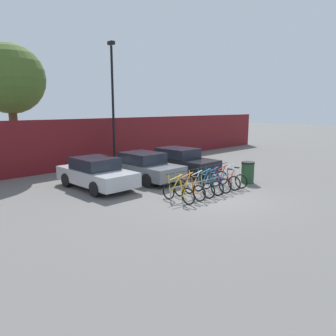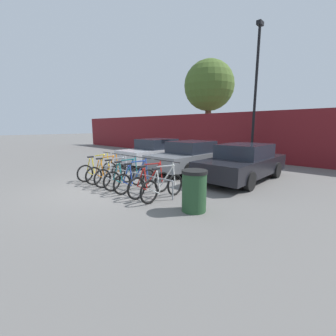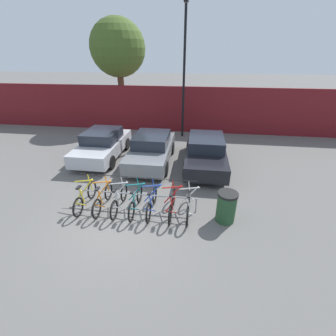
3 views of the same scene
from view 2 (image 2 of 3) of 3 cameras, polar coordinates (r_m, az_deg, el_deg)
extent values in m
plane|color=#605E5B|center=(7.85, -15.44, -5.15)|extent=(120.00, 120.00, 0.00)
cube|color=maroon|center=(14.91, 17.33, 7.73)|extent=(36.00, 0.16, 2.95)
cylinder|color=gray|center=(7.80, -9.99, -0.88)|extent=(4.07, 0.04, 0.04)
cylinder|color=gray|center=(9.53, -17.34, -0.83)|extent=(0.04, 0.04, 0.55)
cylinder|color=gray|center=(6.40, 1.23, -5.77)|extent=(0.04, 0.04, 0.55)
torus|color=black|center=(8.99, -20.30, -1.30)|extent=(0.06, 0.66, 0.66)
torus|color=black|center=(9.50, -14.65, -0.39)|extent=(0.06, 0.66, 0.66)
cylinder|color=yellow|center=(9.25, -16.66, 1.24)|extent=(0.60, 0.04, 0.76)
cylinder|color=yellow|center=(9.19, -17.04, 3.11)|extent=(0.68, 0.04, 0.16)
cylinder|color=yellow|center=(9.10, -18.46, 0.61)|extent=(0.14, 0.04, 0.63)
cylinder|color=yellow|center=(9.01, -19.58, 0.60)|extent=(0.32, 0.03, 0.58)
cylinder|color=yellow|center=(9.09, -19.17, -1.28)|extent=(0.40, 0.03, 0.08)
cylinder|color=yellow|center=(9.42, -14.96, 1.63)|extent=(0.12, 0.04, 0.69)
cylinder|color=black|center=(9.35, -15.29, 3.81)|extent=(0.52, 0.03, 0.03)
cube|color=black|center=(9.01, -19.10, 2.67)|extent=(0.10, 0.22, 0.05)
torus|color=black|center=(8.44, -18.34, -1.93)|extent=(0.06, 0.66, 0.66)
torus|color=black|center=(8.97, -12.47, -0.92)|extent=(0.06, 0.66, 0.66)
cylinder|color=orange|center=(8.72, -14.53, 0.80)|extent=(0.60, 0.04, 0.76)
cylinder|color=orange|center=(8.64, -14.92, 2.78)|extent=(0.68, 0.04, 0.16)
cylinder|color=orange|center=(8.56, -16.41, 0.12)|extent=(0.14, 0.04, 0.63)
cylinder|color=orange|center=(8.45, -17.58, 0.11)|extent=(0.32, 0.03, 0.58)
cylinder|color=orange|center=(8.54, -17.16, -1.89)|extent=(0.40, 0.03, 0.08)
cylinder|color=orange|center=(8.89, -12.78, 1.22)|extent=(0.12, 0.04, 0.69)
cylinder|color=black|center=(8.82, -13.10, 3.53)|extent=(0.52, 0.03, 0.03)
cube|color=black|center=(8.46, -17.07, 2.31)|extent=(0.10, 0.22, 0.05)
torus|color=black|center=(7.94, -16.30, -2.57)|extent=(0.06, 0.66, 0.66)
torus|color=black|center=(8.51, -10.23, -1.46)|extent=(0.06, 0.66, 0.66)
cylinder|color=#B7B7BC|center=(8.24, -12.35, 0.35)|extent=(0.60, 0.04, 0.76)
cylinder|color=#B7B7BC|center=(8.16, -12.73, 2.44)|extent=(0.68, 0.04, 0.16)
cylinder|color=#B7B7BC|center=(8.06, -14.29, -0.38)|extent=(0.14, 0.04, 0.63)
cylinder|color=#B7B7BC|center=(7.96, -15.50, -0.40)|extent=(0.32, 0.03, 0.58)
cylinder|color=#B7B7BC|center=(8.05, -15.08, -2.52)|extent=(0.40, 0.03, 0.08)
cylinder|color=#B7B7BC|center=(8.42, -10.54, 0.80)|extent=(0.12, 0.04, 0.69)
cylinder|color=black|center=(8.34, -10.85, 3.23)|extent=(0.52, 0.03, 0.03)
cube|color=black|center=(7.96, -14.96, 1.93)|extent=(0.10, 0.22, 0.05)
torus|color=black|center=(7.46, -14.03, -3.28)|extent=(0.06, 0.66, 0.66)
torus|color=black|center=(8.06, -7.77, -2.05)|extent=(0.06, 0.66, 0.66)
cylinder|color=#197A7F|center=(7.78, -9.93, -0.16)|extent=(0.60, 0.04, 0.76)
cylinder|color=#197A7F|center=(7.69, -10.31, 2.06)|extent=(0.68, 0.04, 0.16)
cylinder|color=#197A7F|center=(7.59, -11.93, -0.94)|extent=(0.14, 0.04, 0.63)
cylinder|color=#197A7F|center=(7.48, -13.18, -0.97)|extent=(0.32, 0.03, 0.58)
cylinder|color=#197A7F|center=(7.57, -12.76, -3.22)|extent=(0.40, 0.03, 0.08)
cylinder|color=#197A7F|center=(7.97, -8.07, 0.33)|extent=(0.12, 0.04, 0.69)
cylinder|color=black|center=(7.89, -8.37, 2.90)|extent=(0.52, 0.03, 0.03)
cube|color=black|center=(7.48, -12.61, 1.51)|extent=(0.10, 0.22, 0.05)
torus|color=black|center=(7.02, -11.56, -4.05)|extent=(0.06, 0.66, 0.66)
torus|color=black|center=(7.65, -5.15, -2.67)|extent=(0.06, 0.66, 0.66)
cylinder|color=#284CB7|center=(7.35, -7.33, -0.70)|extent=(0.60, 0.04, 0.76)
cylinder|color=#284CB7|center=(7.26, -7.70, 1.64)|extent=(0.68, 0.04, 0.16)
cylinder|color=#284CB7|center=(7.16, -9.38, -1.55)|extent=(0.14, 0.04, 0.63)
cylinder|color=#284CB7|center=(7.04, -10.67, -1.59)|extent=(0.32, 0.03, 0.58)
cylinder|color=#284CB7|center=(7.14, -10.25, -3.96)|extent=(0.40, 0.03, 0.08)
cylinder|color=#284CB7|center=(7.55, -5.43, -0.17)|extent=(0.12, 0.04, 0.69)
cylinder|color=black|center=(7.47, -5.72, 2.54)|extent=(0.52, 0.03, 0.03)
cube|color=black|center=(7.04, -10.06, 1.05)|extent=(0.10, 0.22, 0.05)
torus|color=black|center=(6.49, -8.03, -5.13)|extent=(0.06, 0.66, 0.66)
torus|color=black|center=(7.17, -1.49, -3.52)|extent=(0.06, 0.66, 0.66)
cylinder|color=red|center=(6.85, -3.66, -1.46)|extent=(0.60, 0.04, 0.76)
cylinder|color=red|center=(6.75, -4.01, 1.04)|extent=(0.68, 0.04, 0.16)
cylinder|color=red|center=(6.64, -5.76, -2.40)|extent=(0.14, 0.04, 0.63)
cylinder|color=red|center=(6.51, -7.09, -2.47)|extent=(0.32, 0.03, 0.58)
cylinder|color=red|center=(6.62, -6.68, -5.01)|extent=(0.40, 0.03, 0.08)
cylinder|color=red|center=(7.06, -1.74, -0.87)|extent=(0.12, 0.04, 0.69)
cylinder|color=black|center=(6.97, -2.00, 2.02)|extent=(0.52, 0.03, 0.03)
cube|color=black|center=(6.51, -6.43, 0.38)|extent=(0.10, 0.22, 0.05)
torus|color=black|center=(6.09, -4.80, -6.10)|extent=(0.06, 0.66, 0.66)
torus|color=black|center=(6.81, 1.77, -4.27)|extent=(0.06, 0.66, 0.66)
cylinder|color=silver|center=(6.47, -0.36, -2.14)|extent=(0.60, 0.04, 0.76)
cylinder|color=silver|center=(6.37, -0.69, 0.50)|extent=(0.68, 0.04, 0.16)
cylinder|color=silver|center=(6.25, -2.48, -3.16)|extent=(0.14, 0.04, 0.63)
cylinder|color=silver|center=(6.11, -3.82, -3.26)|extent=(0.32, 0.03, 0.58)
cylinder|color=silver|center=(6.23, -3.43, -5.94)|extent=(0.40, 0.03, 0.08)
cylinder|color=silver|center=(6.70, 1.55, -1.49)|extent=(0.12, 0.04, 0.69)
cylinder|color=black|center=(6.60, 1.32, 1.56)|extent=(0.52, 0.03, 0.03)
cube|color=black|center=(6.12, -3.12, -0.22)|extent=(0.10, 0.22, 0.05)
cube|color=#B7B7BC|center=(12.43, -3.20, 3.53)|extent=(1.80, 4.12, 0.62)
cube|color=#1E232D|center=(12.45, -2.88, 6.18)|extent=(1.58, 1.90, 0.52)
cylinder|color=black|center=(13.90, -2.07, 3.25)|extent=(0.20, 0.64, 0.64)
cylinder|color=black|center=(12.76, 3.37, 2.59)|extent=(0.20, 0.64, 0.64)
cylinder|color=black|center=(12.34, -9.96, 2.19)|extent=(0.20, 0.64, 0.64)
cylinder|color=black|center=(11.04, -4.59, 1.35)|extent=(0.20, 0.64, 0.64)
cube|color=slate|center=(10.53, 5.56, 2.24)|extent=(1.80, 4.25, 0.62)
cube|color=#1E232D|center=(10.55, 5.96, 5.37)|extent=(1.58, 1.96, 0.52)
cylinder|color=black|center=(12.05, 5.89, 2.09)|extent=(0.20, 0.64, 0.64)
cylinder|color=black|center=(11.11, 12.92, 1.17)|extent=(0.20, 0.64, 0.64)
cylinder|color=black|center=(10.21, -2.51, 0.63)|extent=(0.20, 0.64, 0.64)
cylinder|color=black|center=(9.09, 5.06, -0.63)|extent=(0.20, 0.64, 0.64)
cube|color=black|center=(9.22, 18.44, 0.58)|extent=(1.80, 4.51, 0.62)
cube|color=#1E232D|center=(9.25, 18.94, 4.15)|extent=(1.58, 2.07, 0.52)
cylinder|color=black|center=(10.79, 17.17, 0.70)|extent=(0.20, 0.64, 0.64)
cylinder|color=black|center=(10.18, 25.84, -0.45)|extent=(0.20, 0.64, 0.64)
cylinder|color=black|center=(8.54, 9.43, -1.45)|extent=(0.20, 0.64, 0.64)
cylinder|color=black|center=(7.76, 20.01, -3.16)|extent=(0.20, 0.64, 0.64)
cylinder|color=black|center=(13.52, 21.22, 16.10)|extent=(0.14, 0.14, 7.10)
cube|color=black|center=(14.40, 22.35, 30.86)|extent=(0.24, 0.44, 0.20)
cylinder|color=#234728|center=(5.57, 6.65, -6.16)|extent=(0.60, 0.60, 0.95)
cylinder|color=black|center=(5.45, 6.76, -0.96)|extent=(0.63, 0.63, 0.08)
cylinder|color=brown|center=(18.16, 10.03, 9.67)|extent=(0.45, 0.45, 3.73)
sphere|color=#425B23|center=(18.42, 10.37, 19.92)|extent=(3.77, 3.77, 3.77)
camera|label=1|loc=(17.32, -61.45, 10.22)|focal=35.00mm
camera|label=3|loc=(5.27, -74.18, 34.88)|focal=24.00mm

